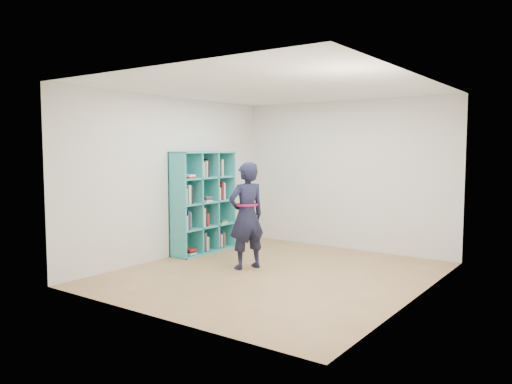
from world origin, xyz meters
The scene contains 9 objects.
floor centered at (0.00, 0.00, 0.00)m, with size 4.50×4.50×0.00m, color olive.
ceiling centered at (0.00, 0.00, 2.60)m, with size 4.50×4.50×0.00m, color white.
wall_left centered at (-2.00, 0.00, 1.30)m, with size 0.02×4.50×2.60m, color silver.
wall_right centered at (2.00, 0.00, 1.30)m, with size 0.02×4.50×2.60m, color silver.
wall_back centered at (0.00, 2.25, 1.30)m, with size 4.00×0.02×2.60m, color silver.
wall_front centered at (0.00, -2.25, 1.30)m, with size 4.00×0.02×2.60m, color silver.
bookshelf centered at (-1.83, 0.53, 0.84)m, with size 0.38×1.29×1.72m.
person centered at (-0.51, 0.03, 0.79)m, with size 0.57×0.68×1.58m.
smartphone centered at (-0.63, 0.16, 0.89)m, with size 0.03×0.10×0.12m.
Camera 1 is at (3.82, -5.80, 1.77)m, focal length 35.00 mm.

